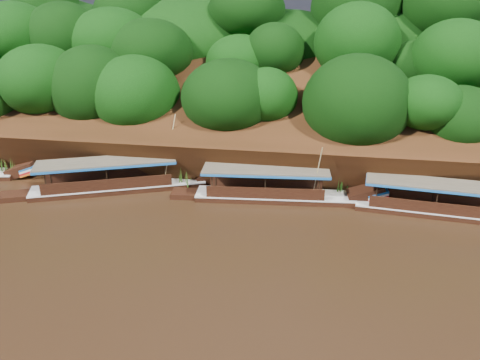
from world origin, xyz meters
name	(u,v)px	position (x,y,z in m)	size (l,w,h in m)	color
ground	(234,250)	(0.00, 0.00, 0.00)	(160.00, 160.00, 0.00)	black
riverbank	(274,124)	(-0.01, 22.73, 1.89)	(120.00, 30.06, 19.40)	#311B0A
boat_0	(456,209)	(14.36, 7.27, 0.52)	(14.43, 3.45, 6.03)	black
boat_1	(285,193)	(2.41, 8.05, 0.55)	(14.22, 3.36, 4.93)	black
boat_2	(130,182)	(-9.83, 8.06, 0.56)	(15.40, 7.97, 6.21)	black
reeds	(214,177)	(-3.37, 9.44, 0.87)	(50.89, 2.52, 2.13)	#336B1A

